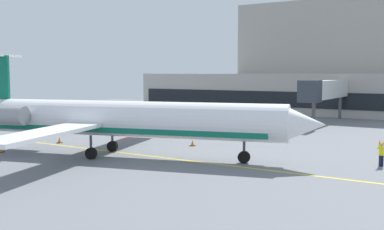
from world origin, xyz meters
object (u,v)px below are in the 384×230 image
object	(u,v)px
baggage_tug	(196,120)
marshaller	(381,153)
regional_jet	(110,119)
pushback_tractor	(266,116)

from	to	relation	value
baggage_tug	marshaller	xyz separation A→B (m)	(22.94, -11.97, -0.06)
regional_jet	marshaller	distance (m)	20.54
pushback_tractor	marshaller	bearing A→B (deg)	-50.43
regional_jet	baggage_tug	world-z (taller)	regional_jet
marshaller	regional_jet	bearing A→B (deg)	-159.81
regional_jet	marshaller	size ratio (longest dim) A/B	17.29
baggage_tug	pushback_tractor	xyz separation A→B (m)	(4.62, 10.19, 0.02)
baggage_tug	marshaller	size ratio (longest dim) A/B	2.06
baggage_tug	pushback_tractor	distance (m)	11.19
pushback_tractor	marshaller	xyz separation A→B (m)	(18.32, -22.16, -0.08)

